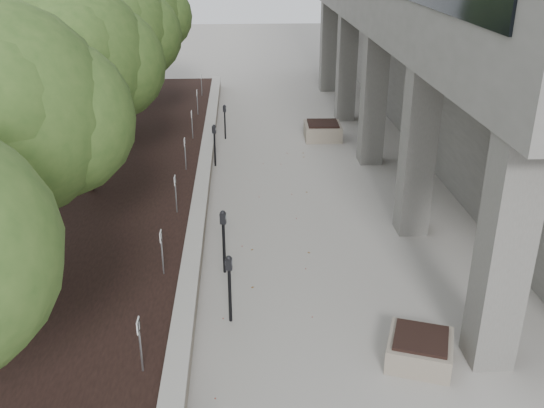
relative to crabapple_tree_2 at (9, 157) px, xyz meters
name	(u,v)px	position (x,y,z in m)	size (l,w,h in m)	color
ground	(294,407)	(4.80, -3.00, -3.12)	(90.00, 90.00, 0.00)	#9E9991
retaining_wall	(204,180)	(2.97, 6.00, -2.87)	(0.39, 26.00, 0.50)	gray
planting_bed	(74,184)	(-0.70, 6.00, -2.92)	(7.00, 26.00, 0.40)	black
crabapple_tree_2	(9,157)	(0.00, 0.00, 0.00)	(4.60, 4.00, 5.44)	#34531F
crabapple_tree_3	(77,91)	(0.00, 5.00, 0.00)	(4.60, 4.00, 5.44)	#34531F
crabapple_tree_4	(114,55)	(0.00, 10.00, 0.00)	(4.60, 4.00, 5.44)	#34531F
crabapple_tree_5	(137,33)	(0.00, 15.00, 0.00)	(4.60, 4.00, 5.44)	#34531F
parking_sign_2	(140,346)	(2.45, -2.50, -2.24)	(0.04, 0.22, 0.96)	black
parking_sign_3	(162,253)	(2.45, 0.50, -2.24)	(0.04, 0.22, 0.96)	black
parking_sign_4	(176,194)	(2.45, 3.50, -2.24)	(0.04, 0.22, 0.96)	black
parking_sign_5	(185,154)	(2.45, 6.50, -2.24)	(0.04, 0.22, 0.96)	black
parking_sign_6	(192,125)	(2.45, 9.50, -2.24)	(0.04, 0.22, 0.96)	black
parking_sign_7	(197,102)	(2.45, 12.50, -2.24)	(0.04, 0.22, 0.96)	black
parking_sign_8	(202,85)	(2.45, 15.50, -2.24)	(0.04, 0.22, 0.96)	black
parking_meter_2	(230,289)	(3.80, -0.64, -2.42)	(0.14, 0.10, 1.40)	black
parking_meter_3	(224,242)	(3.66, 1.18, -2.39)	(0.15, 0.10, 1.47)	black
parking_meter_4	(215,145)	(3.25, 7.86, -2.44)	(0.13, 0.10, 1.36)	black
parking_meter_5	(225,122)	(3.52, 10.64, -2.49)	(0.12, 0.09, 1.25)	black
planter_front	(420,349)	(7.03, -2.00, -2.87)	(1.06, 1.06, 0.50)	gray
planter_back	(323,131)	(7.01, 10.49, -2.82)	(1.28, 1.28, 0.60)	gray
berry_scatter	(271,252)	(4.70, 2.00, -3.11)	(3.30, 14.10, 0.02)	maroon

